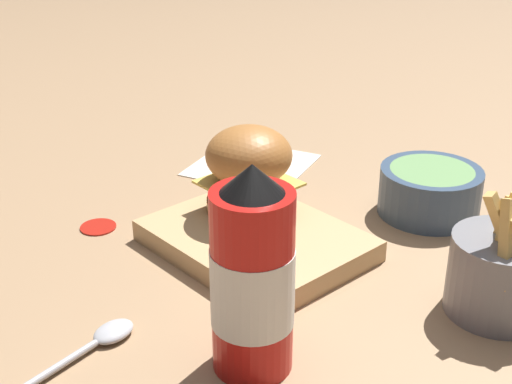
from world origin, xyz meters
The scene contains 9 objects.
ground_plane centered at (0.00, 0.00, 0.00)m, with size 6.00×6.00×0.00m, color #9E7A56.
serving_board centered at (0.02, 0.04, 0.01)m, with size 0.24×0.19×0.03m.
burger centered at (0.06, 0.01, 0.08)m, with size 0.10×0.10×0.11m.
ketchup_bottle centered at (-0.13, 0.18, 0.09)m, with size 0.07×0.07×0.20m.
fries_basket centered at (-0.24, -0.06, 0.05)m, with size 0.10×0.10×0.15m.
side_bowl centered at (-0.06, -0.19, 0.03)m, with size 0.13×0.13×0.06m.
spoon centered at (-0.02, 0.28, 0.01)m, with size 0.05×0.16×0.01m.
ketchup_puddle centered at (0.19, 0.15, 0.00)m, with size 0.04×0.04×0.00m.
parchment_square centered at (0.21, -0.12, 0.00)m, with size 0.21×0.21×0.00m.
Camera 1 is at (-0.53, 0.53, 0.42)m, focal length 50.00 mm.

